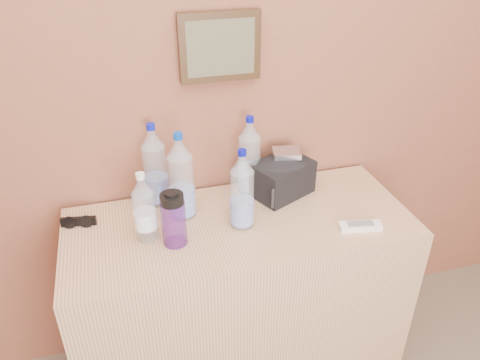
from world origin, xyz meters
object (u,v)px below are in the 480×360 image
object	(u,v)px
pet_large_a	(181,181)
dresser	(240,300)
pet_large_b	(155,169)
pet_large_d	(242,193)
nalgene_bottle	(173,219)
sunglasses	(79,221)
foil_packet	(286,153)
pet_large_c	(249,159)
pet_small	(145,211)
ac_remote	(360,226)
toiletry_bag	(281,176)

from	to	relation	value
pet_large_a	dresser	bearing A→B (deg)	-27.27
pet_large_b	pet_large_d	size ratio (longest dim) A/B	1.09
nalgene_bottle	sunglasses	xyz separation A→B (m)	(-0.33, 0.20, -0.09)
pet_large_a	sunglasses	bearing A→B (deg)	174.18
foil_packet	pet_large_a	bearing A→B (deg)	-170.96
sunglasses	pet_large_c	bearing A→B (deg)	14.89
pet_large_d	pet_small	bearing A→B (deg)	177.75
sunglasses	pet_large_a	bearing A→B (deg)	3.59
pet_large_a	pet_large_d	xyz separation A→B (m)	(0.20, -0.12, -0.01)
sunglasses	pet_large_d	bearing A→B (deg)	-6.01
pet_small	sunglasses	size ratio (longest dim) A/B	2.05
nalgene_bottle	ac_remote	size ratio (longest dim) A/B	1.34
pet_large_d	pet_small	size ratio (longest dim) A/B	1.17
pet_large_b	pet_large_c	xyz separation A→B (m)	(0.37, -0.01, -0.00)
dresser	pet_small	distance (m)	0.63
dresser	pet_large_d	world-z (taller)	pet_large_d
pet_large_d	sunglasses	distance (m)	0.62
pet_large_b	pet_small	world-z (taller)	pet_large_b
pet_large_c	pet_small	xyz separation A→B (m)	(-0.44, -0.21, -0.03)
pet_large_a	toiletry_bag	bearing A→B (deg)	6.67
pet_large_d	sunglasses	xyz separation A→B (m)	(-0.58, 0.16, -0.12)
pet_large_d	foil_packet	distance (m)	0.31
pet_large_d	toiletry_bag	size ratio (longest dim) A/B	1.33
dresser	pet_large_d	bearing A→B (deg)	-85.96
ac_remote	pet_large_d	bearing A→B (deg)	171.01
nalgene_bottle	toiletry_bag	size ratio (longest dim) A/B	0.89
dresser	pet_large_c	distance (m)	0.60
dresser	pet_small	xyz separation A→B (m)	(-0.35, -0.01, 0.52)
pet_large_c	sunglasses	size ratio (longest dim) A/B	2.55
foil_packet	nalgene_bottle	bearing A→B (deg)	-155.00
pet_small	ac_remote	size ratio (longest dim) A/B	1.71
nalgene_bottle	pet_large_d	bearing A→B (deg)	8.79
nalgene_bottle	pet_large_a	bearing A→B (deg)	70.45
nalgene_bottle	toiletry_bag	bearing A→B (deg)	24.00
pet_large_b	sunglasses	distance (m)	0.34
pet_large_a	pet_large_d	world-z (taller)	pet_large_a
dresser	sunglasses	bearing A→B (deg)	166.42
sunglasses	foil_packet	bearing A→B (deg)	11.52
pet_large_c	dresser	bearing A→B (deg)	-115.15
pet_large_a	pet_large_b	world-z (taller)	pet_large_a
pet_large_c	ac_remote	world-z (taller)	pet_large_c
pet_large_d	sunglasses	bearing A→B (deg)	164.58
pet_large_b	toiletry_bag	world-z (taller)	pet_large_b
dresser	pet_large_a	size ratio (longest dim) A/B	3.79
pet_large_c	nalgene_bottle	bearing A→B (deg)	-142.85
pet_large_a	nalgene_bottle	size ratio (longest dim) A/B	1.65
sunglasses	ac_remote	distance (m)	1.04
nalgene_bottle	pet_large_c	bearing A→B (deg)	37.15
pet_small	toiletry_bag	bearing A→B (deg)	15.55
dresser	pet_large_c	world-z (taller)	pet_large_c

